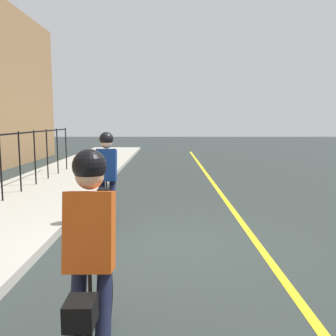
{
  "coord_description": "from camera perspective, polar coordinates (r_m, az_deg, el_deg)",
  "views": [
    {
      "loc": [
        -5.87,
        -0.1,
        2.04
      ],
      "look_at": [
        2.12,
        -0.12,
        1.0
      ],
      "focal_mm": 39.4,
      "sensor_mm": 36.0,
      "label": 1
    }
  ],
  "objects": [
    {
      "name": "ground_plane",
      "position": [
        6.22,
        -1.08,
        -11.74
      ],
      "size": [
        80.0,
        80.0,
        0.0
      ],
      "primitive_type": "plane",
      "color": "#28302D"
    },
    {
      "name": "cyclist_lead",
      "position": [
        7.0,
        -9.42,
        -1.97
      ],
      "size": [
        1.71,
        0.36,
        1.83
      ],
      "rotation": [
        0.0,
        0.0,
        0.01
      ],
      "color": "black",
      "rests_on": "ground"
    },
    {
      "name": "lane_line_centre",
      "position": [
        6.39,
        13.71,
        -11.38
      ],
      "size": [
        36.0,
        0.12,
        0.01
      ],
      "primitive_type": "cube",
      "color": "yellow",
      "rests_on": "ground"
    },
    {
      "name": "cyclist_follow",
      "position": [
        3.01,
        -11.77,
        -14.73
      ],
      "size": [
        1.71,
        0.36,
        1.83
      ],
      "rotation": [
        0.0,
        0.0,
        0.01
      ],
      "color": "black",
      "rests_on": "ground"
    }
  ]
}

